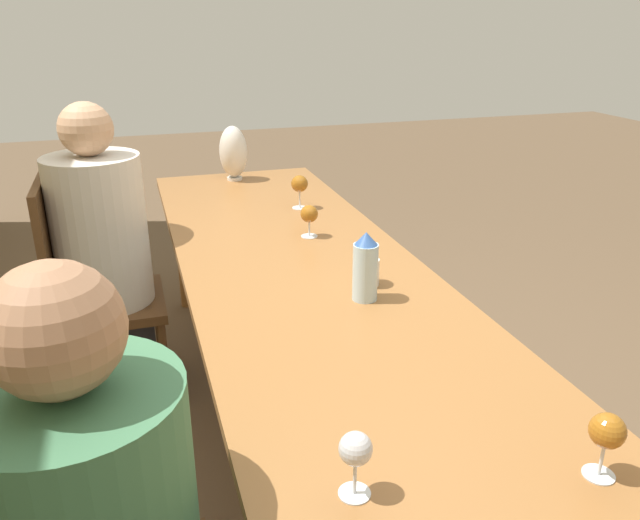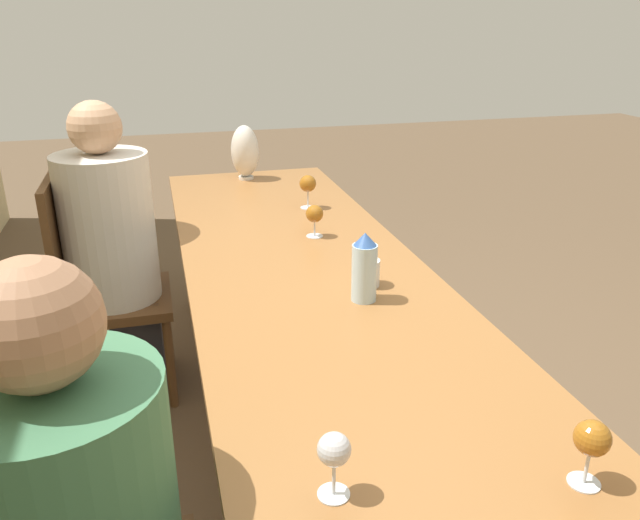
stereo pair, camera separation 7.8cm
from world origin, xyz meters
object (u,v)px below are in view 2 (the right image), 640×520
(water_bottle, at_px, (364,268))
(person_far, at_px, (114,248))
(water_tumbler, at_px, (367,273))
(wine_glass_0, at_px, (334,452))
(chair_far, at_px, (96,286))
(wine_glass_3, at_px, (592,440))
(wine_glass_1, at_px, (315,215))
(wine_glass_2, at_px, (308,184))
(vase, at_px, (245,152))

(water_bottle, bearing_deg, person_far, 42.92)
(water_bottle, bearing_deg, water_tumbler, -24.43)
(person_far, bearing_deg, wine_glass_0, -164.22)
(chair_far, bearing_deg, wine_glass_3, -149.37)
(wine_glass_1, xyz_separation_m, chair_far, (0.24, 0.88, -0.31))
(water_bottle, relative_size, wine_glass_1, 1.70)
(wine_glass_2, bearing_deg, vase, 17.92)
(wine_glass_2, xyz_separation_m, person_far, (-0.15, 0.85, -0.17))
(water_tumbler, bearing_deg, wine_glass_3, -174.18)
(chair_far, xyz_separation_m, person_far, (0.00, -0.09, 0.16))
(water_tumbler, distance_m, vase, 1.51)
(chair_far, distance_m, person_far, 0.18)
(wine_glass_0, height_order, chair_far, chair_far)
(water_bottle, height_order, wine_glass_3, water_bottle)
(vase, height_order, wine_glass_1, vase)
(water_bottle, distance_m, wine_glass_3, 0.90)
(wine_glass_1, height_order, chair_far, chair_far)
(water_bottle, xyz_separation_m, vase, (1.60, 0.13, 0.04))
(wine_glass_0, bearing_deg, person_far, 15.78)
(wine_glass_0, bearing_deg, chair_far, 18.66)
(water_tumbler, xyz_separation_m, wine_glass_2, (0.89, -0.02, 0.07))
(vase, bearing_deg, wine_glass_3, -173.65)
(wine_glass_3, bearing_deg, wine_glass_2, 2.48)
(vase, relative_size, wine_glass_2, 1.86)
(wine_glass_1, bearing_deg, vase, 7.35)
(water_tumbler, height_order, chair_far, chair_far)
(vase, xyz_separation_m, wine_glass_1, (-0.99, -0.13, -0.06))
(wine_glass_2, distance_m, person_far, 0.88)
(wine_glass_1, height_order, wine_glass_3, wine_glass_3)
(wine_glass_3, distance_m, person_far, 1.98)
(wine_glass_2, bearing_deg, wine_glass_3, -177.52)
(wine_glass_3, xyz_separation_m, person_far, (1.73, 0.94, -0.16))
(wine_glass_0, bearing_deg, wine_glass_1, -12.98)
(wine_glass_0, bearing_deg, wine_glass_3, -101.22)
(vase, bearing_deg, wine_glass_1, -172.65)
(wine_glass_1, bearing_deg, wine_glass_3, -174.31)
(vase, xyz_separation_m, wine_glass_2, (-0.60, -0.20, -0.04))
(person_far, bearing_deg, water_tumbler, -131.72)
(water_bottle, height_order, wine_glass_0, water_bottle)
(water_bottle, xyz_separation_m, wine_glass_2, (1.00, -0.07, 0.00))
(wine_glass_3, bearing_deg, wine_glass_0, 78.78)
(wine_glass_3, relative_size, chair_far, 0.14)
(wine_glass_0, xyz_separation_m, wine_glass_3, (-0.09, -0.47, 0.00))
(wine_glass_1, distance_m, chair_far, 0.96)
(water_bottle, bearing_deg, wine_glass_0, 157.70)
(wine_glass_0, bearing_deg, water_tumbler, -22.55)
(wine_glass_1, bearing_deg, chair_far, 74.92)
(water_bottle, height_order, wine_glass_2, water_bottle)
(water_bottle, distance_m, wine_glass_2, 1.00)
(chair_far, bearing_deg, vase, -44.85)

